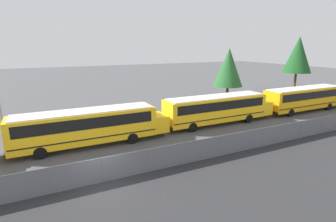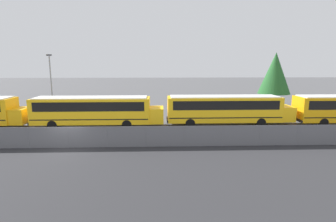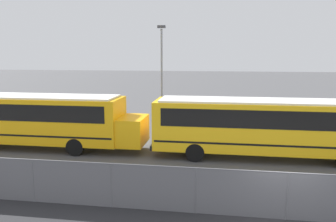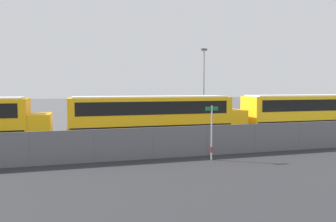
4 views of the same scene
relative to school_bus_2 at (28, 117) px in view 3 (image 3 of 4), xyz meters
The scene contains 5 objects.
ground_plane 15.25m from the school_bus_2, 26.95° to the right, with size 200.00×200.00×0.00m, color #4C4C4F.
fence 15.16m from the school_bus_2, 26.96° to the right, with size 110.17×0.07×1.69m.
school_bus_2 is the anchor object (origin of this frame).
school_bus_3 14.00m from the school_bus_2, ahead, with size 13.46×2.63×3.17m.
light_pole 10.20m from the school_bus_2, 46.54° to the left, with size 0.60×0.24×7.68m.
Camera 3 is at (-2.42, -10.80, 5.53)m, focal length 35.00 mm.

